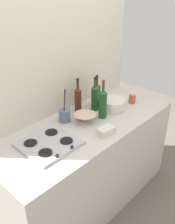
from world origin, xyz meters
name	(u,v)px	position (x,y,z in m)	size (l,w,h in m)	color
ground_plane	(88,198)	(0.00, 0.00, 0.00)	(6.00, 6.00, 0.00)	#6B6056
counter_block	(88,164)	(0.00, 0.00, 0.45)	(1.80, 0.70, 0.90)	beige
backsplash_panel	(57,89)	(0.00, 0.38, 1.13)	(1.90, 0.06, 2.26)	beige
stovetop_hob	(49,143)	(-0.43, 0.00, 0.91)	(0.41, 0.40, 0.04)	#B2B2B7
plate_stack	(113,104)	(0.39, 0.03, 0.95)	(0.25, 0.25, 0.09)	silver
wine_bottle_leftmost	(97,94)	(0.33, 0.18, 1.02)	(0.08, 0.08, 0.32)	#472314
wine_bottle_mid_left	(103,103)	(0.19, -0.01, 1.04)	(0.07, 0.07, 0.36)	#19471E
wine_bottle_mid_right	(78,99)	(0.12, 0.23, 1.03)	(0.06, 0.06, 0.33)	#472314
wine_bottle_rightmost	(95,97)	(0.25, 0.14, 1.03)	(0.07, 0.07, 0.33)	#19471E
mixing_bowl	(85,118)	(0.01, 0.04, 0.94)	(0.20, 0.20, 0.08)	beige
butter_dish	(106,131)	(-0.02, -0.22, 0.93)	(0.15, 0.09, 0.06)	silver
utensil_crock	(65,115)	(-0.10, 0.18, 0.97)	(0.10, 0.10, 0.32)	slate
condiment_jar_front	(132,98)	(0.63, -0.04, 0.95)	(0.07, 0.07, 0.11)	#C64C2D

